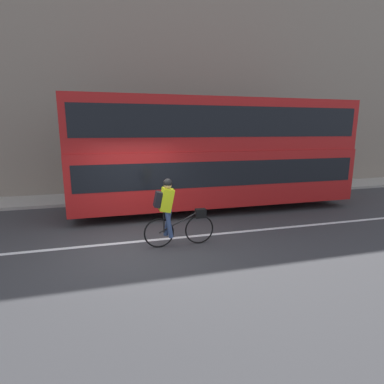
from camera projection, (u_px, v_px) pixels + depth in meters
name	position (u px, v px, depth m)	size (l,w,h in m)	color
ground_plane	(142.00, 245.00, 7.38)	(80.00, 80.00, 0.00)	#38383A
road_center_line	(141.00, 241.00, 7.65)	(50.00, 0.14, 0.01)	silver
sidewalk_curb	(128.00, 196.00, 12.57)	(60.00, 2.00, 0.11)	#A8A399
building_facade	(122.00, 86.00, 12.72)	(60.00, 0.30, 9.27)	gray
bus	(215.00, 150.00, 10.49)	(9.69, 2.44, 3.80)	black
cyclist_on_bike	(172.00, 211.00, 7.16)	(1.74, 0.32, 1.68)	black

